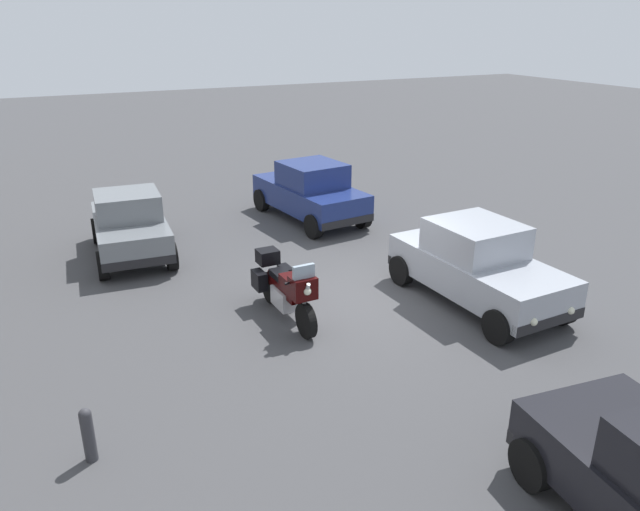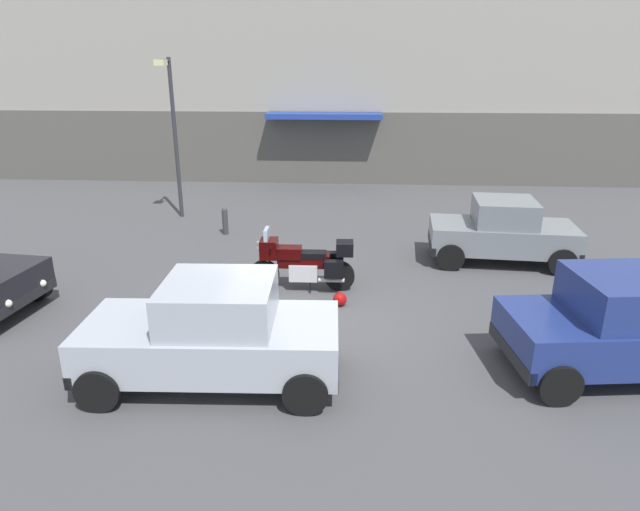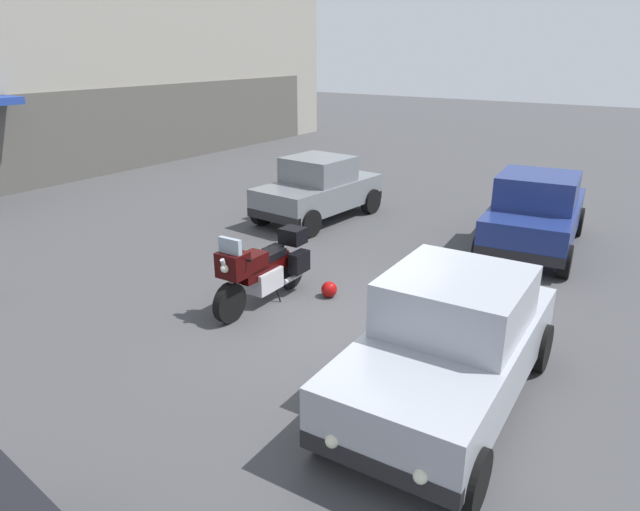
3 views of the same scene
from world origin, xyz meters
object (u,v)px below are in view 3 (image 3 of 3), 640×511
(car_hatchback_near, at_px, (535,212))
(car_compact_side, at_px, (318,189))
(helmet, at_px, (329,289))
(car_wagon_end, at_px, (450,344))
(motorcycle, at_px, (263,268))

(car_hatchback_near, relative_size, car_compact_side, 1.12)
(helmet, distance_m, car_compact_side, 4.81)
(helmet, xyz_separation_m, car_hatchback_near, (4.52, -2.22, 0.67))
(car_wagon_end, bearing_deg, car_compact_side, -136.98)
(car_hatchback_near, bearing_deg, helmet, 147.33)
(car_compact_side, distance_m, car_wagon_end, 8.03)
(motorcycle, bearing_deg, helmet, 134.00)
(helmet, height_order, car_hatchback_near, car_hatchback_near)
(helmet, bearing_deg, car_hatchback_near, -26.14)
(helmet, relative_size, car_compact_side, 0.08)
(car_compact_side, bearing_deg, helmet, -139.20)
(helmet, height_order, car_compact_side, car_compact_side)
(motorcycle, height_order, car_wagon_end, car_wagon_end)
(car_hatchback_near, distance_m, car_wagon_end, 6.37)
(motorcycle, distance_m, car_hatchback_near, 6.11)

